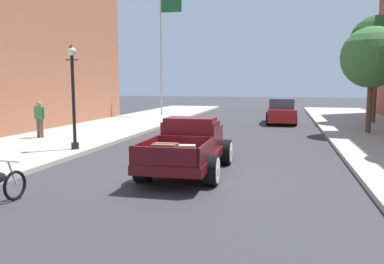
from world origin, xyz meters
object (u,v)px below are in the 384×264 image
at_px(hotrod_truck_maroon, 190,145).
at_px(street_tree_second, 372,58).
at_px(car_background_red, 281,112).
at_px(street_tree_third, 377,43).
at_px(street_lamp_near, 73,89).
at_px(flagpole, 164,42).
at_px(pedestrian_sidewalk_left, 40,117).

distance_m(hotrod_truck_maroon, street_tree_second, 12.33).
bearing_deg(hotrod_truck_maroon, car_background_red, 80.68).
bearing_deg(car_background_red, street_tree_third, 7.51).
bearing_deg(street_tree_second, street_tree_third, 76.39).
bearing_deg(street_lamp_near, flagpole, 95.69).
bearing_deg(pedestrian_sidewalk_left, street_tree_second, 19.92).
xyz_separation_m(pedestrian_sidewalk_left, street_tree_third, (16.32, 11.31, 4.04)).
relative_size(street_tree_second, street_tree_third, 0.78).
xyz_separation_m(flagpole, street_tree_third, (14.74, -2.47, -0.65)).
relative_size(car_background_red, street_tree_second, 0.84).
xyz_separation_m(pedestrian_sidewalk_left, street_lamp_near, (3.20, -2.50, 1.30)).
bearing_deg(car_background_red, pedestrian_sidewalk_left, -135.01).
relative_size(car_background_red, pedestrian_sidewalk_left, 2.66).
bearing_deg(pedestrian_sidewalk_left, car_background_red, 44.99).
height_order(pedestrian_sidewalk_left, street_tree_third, street_tree_third).
height_order(street_lamp_near, street_tree_second, street_tree_second).
xyz_separation_m(pedestrian_sidewalk_left, street_tree_second, (14.89, 5.40, 2.77)).
bearing_deg(street_tree_third, street_lamp_near, -133.52).
height_order(pedestrian_sidewalk_left, flagpole, flagpole).
height_order(hotrod_truck_maroon, pedestrian_sidewalk_left, pedestrian_sidewalk_left).
xyz_separation_m(hotrod_truck_maroon, street_tree_second, (6.79, 9.82, 3.10)).
bearing_deg(flagpole, hotrod_truck_maroon, -70.30).
xyz_separation_m(car_background_red, street_lamp_near, (-7.36, -13.06, 1.62)).
bearing_deg(car_background_red, street_lamp_near, -119.40).
distance_m(hotrod_truck_maroon, street_tree_third, 18.28).
bearing_deg(street_lamp_near, hotrod_truck_maroon, -21.39).
bearing_deg(street_tree_third, street_tree_second, -103.61).
height_order(street_tree_second, street_tree_third, street_tree_third).
distance_m(street_tree_second, street_tree_third, 6.22).
bearing_deg(pedestrian_sidewalk_left, street_tree_third, 34.73).
relative_size(hotrod_truck_maroon, street_tree_third, 0.74).
relative_size(pedestrian_sidewalk_left, flagpole, 0.18).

